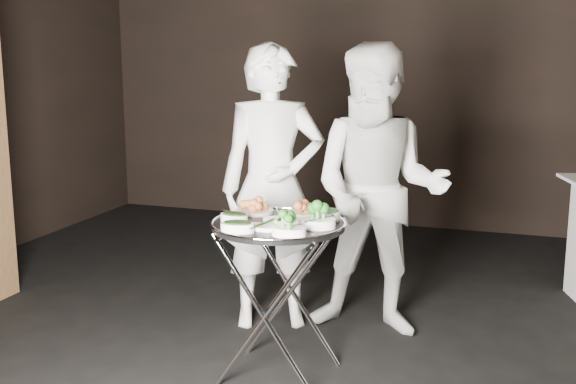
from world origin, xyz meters
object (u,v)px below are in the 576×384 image
(tray_stand, at_px, (279,293))
(waiter_right, at_px, (379,192))
(waiter_left, at_px, (272,187))
(serving_tray, at_px, (278,224))

(tray_stand, xyz_separation_m, waiter_right, (0.35, 0.76, 0.41))
(waiter_left, height_order, waiter_right, waiter_right)
(tray_stand, relative_size, waiter_left, 0.47)
(tray_stand, xyz_separation_m, waiter_left, (-0.28, 0.69, 0.41))
(tray_stand, relative_size, waiter_right, 0.47)
(waiter_left, bearing_deg, waiter_right, -17.69)
(serving_tray, relative_size, waiter_right, 0.40)
(waiter_right, bearing_deg, tray_stand, -117.45)
(tray_stand, height_order, waiter_left, waiter_left)
(serving_tray, height_order, waiter_right, waiter_right)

